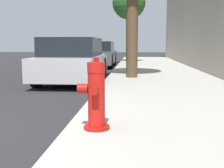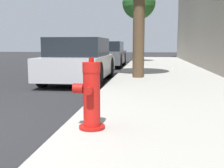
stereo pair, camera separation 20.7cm
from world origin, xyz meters
TOP-DOWN VIEW (x-y plane):
  - sidewalk_slab at (3.62, 0.00)m, footprint 3.32×40.00m
  - fire_hydrant at (2.34, 0.35)m, footprint 0.37×0.40m
  - parked_car_near at (0.94, 5.54)m, footprint 1.71×3.83m
  - parked_car_mid at (0.91, 11.58)m, footprint 1.71×3.89m
  - street_tree_far at (2.44, 13.53)m, footprint 1.87×1.87m

SIDE VIEW (x-z plane):
  - sidewalk_slab at x=3.62m, z-range 0.00..0.15m
  - fire_hydrant at x=2.34m, z-range 0.11..0.95m
  - parked_car_mid at x=0.91m, z-range -0.01..1.28m
  - parked_car_near at x=0.94m, z-range -0.02..1.31m
  - street_tree_far at x=2.44m, z-range 1.28..5.56m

